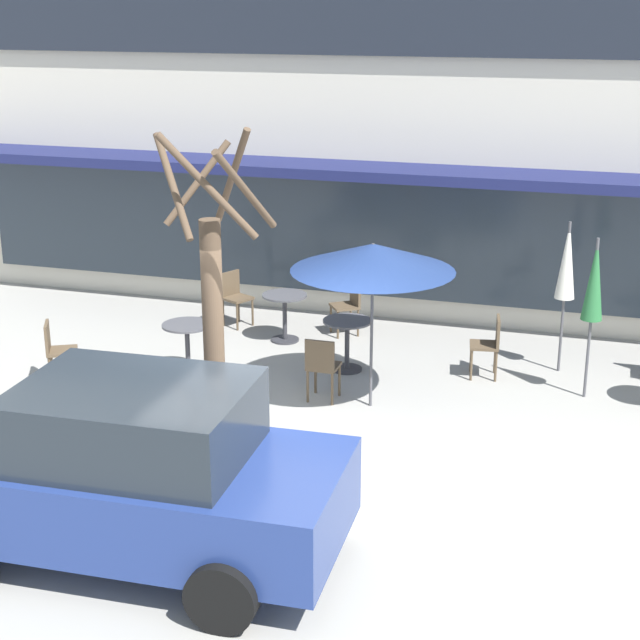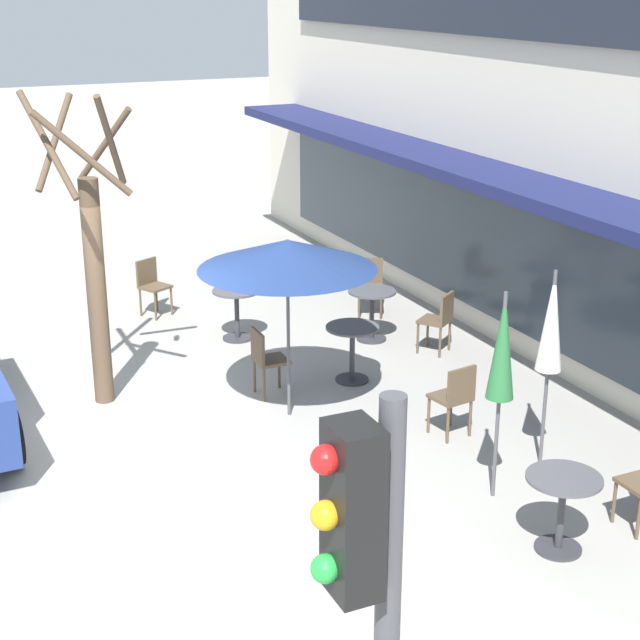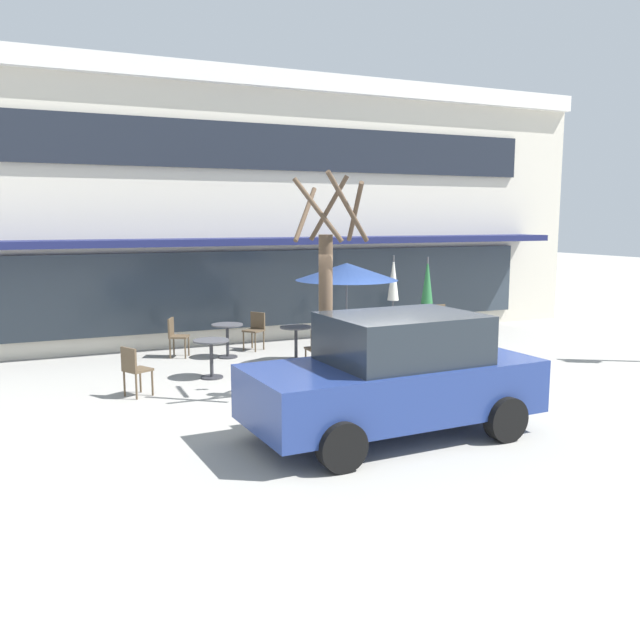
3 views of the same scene
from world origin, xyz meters
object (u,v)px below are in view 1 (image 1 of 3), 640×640
Objects in this scene: cafe_chair_3 at (56,348)px; cafe_table_mid_patio at (187,340)px; parked_sedan at (127,472)px; cafe_chair_5 at (234,294)px; patio_umbrella_corner_open at (594,281)px; cafe_chair_1 at (349,302)px; street_tree at (213,311)px; cafe_chair_2 at (322,364)px; patio_umbrella_green_folded at (373,257)px; cafe_chair_0 at (490,342)px; cafe_table_near_wall at (347,336)px; cafe_table_streetside at (285,309)px; patio_umbrella_cream_folded at (567,262)px.

cafe_table_mid_patio is at bearing 27.42° from cafe_chair_3.
cafe_table_mid_patio is 4.79m from parked_sedan.
patio_umbrella_corner_open is at bearing -14.82° from cafe_chair_5.
cafe_chair_3 is at bearing -135.80° from cafe_chair_1.
cafe_chair_5 is 5.03m from street_tree.
parked_sedan is at bearing -98.97° from cafe_chair_2.
cafe_chair_0 is at bearing 47.96° from patio_umbrella_green_folded.
patio_umbrella_green_folded is 0.52× the size of parked_sedan.
cafe_chair_2 is at bearing -160.64° from patio_umbrella_corner_open.
cafe_chair_0 is (1.35, 1.50, -1.50)m from patio_umbrella_green_folded.
cafe_chair_0 is 0.21× the size of parked_sedan.
cafe_chair_5 is at bearing 165.20° from cafe_chair_0.
patio_umbrella_corner_open is 0.57× the size of street_tree.
cafe_table_near_wall is at bearing 21.42° from cafe_table_mid_patio.
parked_sedan is (-0.66, -4.17, 0.35)m from cafe_chair_2.
patio_umbrella_green_folded is at bearing -61.16° from cafe_table_near_wall.
patio_umbrella_green_folded is (2.77, -0.34, 1.51)m from cafe_table_mid_patio.
cafe_table_streetside is 6.37m from parked_sedan.
parked_sedan is (-4.01, -5.35, -0.75)m from patio_umbrella_corner_open.
parked_sedan is (3.06, -3.72, 0.35)m from cafe_chair_3.
patio_umbrella_cream_folded is 3.77m from cafe_chair_2.
cafe_chair_3 is (-6.66, -2.52, -1.10)m from patio_umbrella_cream_folded.
patio_umbrella_cream_folded reaches higher than cafe_chair_3.
cafe_chair_3 is at bearing -152.58° from cafe_table_mid_patio.
parked_sedan reaches higher than cafe_chair_2.
parked_sedan is at bearing -107.37° from patio_umbrella_green_folded.
cafe_table_near_wall is 1.62m from cafe_chair_1.
cafe_table_streetside is 0.35× the size of patio_umbrella_corner_open.
patio_umbrella_green_folded is (1.92, -2.12, 1.51)m from cafe_table_streetside.
patio_umbrella_corner_open is (4.61, -0.98, 1.11)m from cafe_table_streetside.
patio_umbrella_corner_open is (3.34, -0.03, 1.11)m from cafe_table_near_wall.
parked_sedan is at bearing -120.03° from patio_umbrella_cream_folded.
cafe_chair_1 is (-2.40, 1.25, 0.00)m from cafe_chair_0.
patio_umbrella_green_folded is at bearing -7.04° from cafe_table_mid_patio.
patio_umbrella_cream_folded is at bearing -6.55° from cafe_chair_5.
patio_umbrella_cream_folded is 1.55m from cafe_chair_0.
patio_umbrella_cream_folded is 0.57× the size of street_tree.
cafe_chair_3 is at bearing -114.22° from cafe_chair_5.
cafe_chair_1 is 4.64m from cafe_chair_3.
patio_umbrella_green_folded is 2.40m from street_tree.
patio_umbrella_green_folded reaches higher than cafe_chair_0.
patio_umbrella_green_folded is 2.47× the size of cafe_chair_3.
cafe_table_mid_patio is 0.35× the size of patio_umbrella_cream_folded.
cafe_table_streetside is 1.97m from cafe_table_mid_patio.
patio_umbrella_cream_folded is (2.29, 2.03, -0.39)m from patio_umbrella_green_folded.
street_tree is at bearing -142.50° from patio_umbrella_corner_open.
parked_sedan is at bearing -50.58° from cafe_chair_3.
patio_umbrella_corner_open is at bearing 37.50° from street_tree.
cafe_chair_1 reaches higher than cafe_table_mid_patio.
cafe_table_mid_patio is at bearing -158.58° from cafe_table_near_wall.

